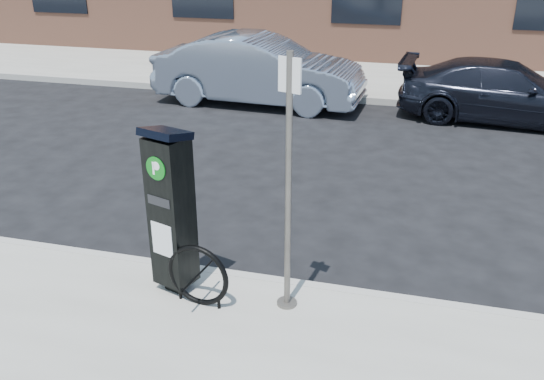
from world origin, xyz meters
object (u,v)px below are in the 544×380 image
(sign_pole, at_px, (288,191))
(bike_rack, at_px, (198,276))
(parking_kiosk, at_px, (171,210))
(car_dark, at_px, (504,92))
(car_silver, at_px, (259,70))

(sign_pole, distance_m, bike_rack, 1.32)
(parking_kiosk, distance_m, car_dark, 8.83)
(parking_kiosk, distance_m, car_silver, 7.95)
(parking_kiosk, xyz_separation_m, car_dark, (4.04, 7.83, -0.46))
(bike_rack, xyz_separation_m, car_silver, (-1.64, 8.06, 0.30))
(car_silver, distance_m, car_dark, 5.34)
(sign_pole, height_order, car_silver, sign_pole)
(sign_pole, relative_size, car_dark, 0.60)
(parking_kiosk, bearing_deg, car_dark, 80.43)
(sign_pole, height_order, bike_rack, sign_pole)
(parking_kiosk, height_order, bike_rack, parking_kiosk)
(car_dark, bearing_deg, parking_kiosk, 157.48)
(sign_pole, height_order, car_dark, sign_pole)
(bike_rack, bearing_deg, car_silver, 109.31)
(sign_pole, relative_size, bike_rack, 3.75)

